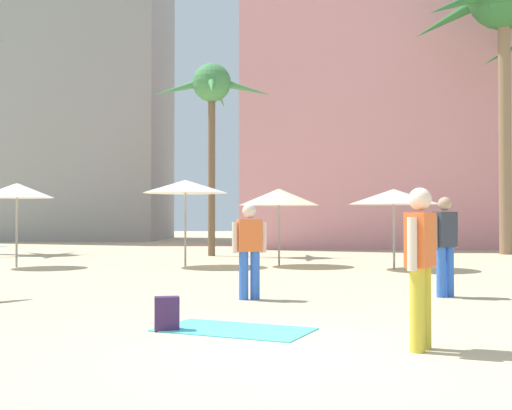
{
  "coord_description": "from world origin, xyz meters",
  "views": [
    {
      "loc": [
        -0.21,
        -6.67,
        1.39
      ],
      "look_at": [
        -0.51,
        5.56,
        1.63
      ],
      "focal_mm": 45.9,
      "sensor_mm": 36.0,
      "label": 1
    }
  ],
  "objects_px": {
    "palm_tree_far_left": "(212,93)",
    "person_mid_right": "(445,242)",
    "backpack": "(167,314)",
    "person_near_right": "(249,247)",
    "palm_tree_left": "(504,7)",
    "cafe_umbrella_3": "(185,187)",
    "cafe_umbrella_1": "(279,197)",
    "beach_towel": "(235,330)",
    "cafe_umbrella_0": "(394,197)",
    "person_mid_center": "(420,261)",
    "cafe_umbrella_2": "(17,190)"
  },
  "relations": [
    {
      "from": "cafe_umbrella_0",
      "to": "cafe_umbrella_3",
      "type": "relative_size",
      "value": 0.99
    },
    {
      "from": "palm_tree_left",
      "to": "cafe_umbrella_2",
      "type": "distance_m",
      "value": 18.9
    },
    {
      "from": "cafe_umbrella_3",
      "to": "cafe_umbrella_1",
      "type": "bearing_deg",
      "value": 5.84
    },
    {
      "from": "person_mid_right",
      "to": "backpack",
      "type": "bearing_deg",
      "value": -82.69
    },
    {
      "from": "person_mid_center",
      "to": "person_mid_right",
      "type": "xyz_separation_m",
      "value": [
        1.48,
        4.64,
        0.03
      ]
    },
    {
      "from": "cafe_umbrella_1",
      "to": "person_mid_center",
      "type": "xyz_separation_m",
      "value": [
        1.35,
        -11.91,
        -1.04
      ]
    },
    {
      "from": "cafe_umbrella_1",
      "to": "beach_towel",
      "type": "relative_size",
      "value": 1.26
    },
    {
      "from": "cafe_umbrella_2",
      "to": "person_mid_right",
      "type": "height_order",
      "value": "cafe_umbrella_2"
    },
    {
      "from": "person_mid_right",
      "to": "person_near_right",
      "type": "bearing_deg",
      "value": -114.46
    },
    {
      "from": "beach_towel",
      "to": "person_mid_right",
      "type": "relative_size",
      "value": 1.06
    },
    {
      "from": "palm_tree_far_left",
      "to": "person_mid_right",
      "type": "relative_size",
      "value": 4.0
    },
    {
      "from": "cafe_umbrella_2",
      "to": "person_mid_right",
      "type": "relative_size",
      "value": 1.35
    },
    {
      "from": "cafe_umbrella_2",
      "to": "beach_towel",
      "type": "bearing_deg",
      "value": -56.37
    },
    {
      "from": "cafe_umbrella_0",
      "to": "person_near_right",
      "type": "bearing_deg",
      "value": -119.23
    },
    {
      "from": "cafe_umbrella_0",
      "to": "backpack",
      "type": "xyz_separation_m",
      "value": [
        -4.58,
        -9.64,
        -1.75
      ]
    },
    {
      "from": "cafe_umbrella_1",
      "to": "backpack",
      "type": "height_order",
      "value": "cafe_umbrella_1"
    },
    {
      "from": "cafe_umbrella_2",
      "to": "beach_towel",
      "type": "distance_m",
      "value": 12.26
    },
    {
      "from": "cafe_umbrella_1",
      "to": "backpack",
      "type": "xyz_separation_m",
      "value": [
        -1.5,
        -10.79,
        -1.78
      ]
    },
    {
      "from": "cafe_umbrella_0",
      "to": "cafe_umbrella_1",
      "type": "xyz_separation_m",
      "value": [
        -3.08,
        1.15,
        0.03
      ]
    },
    {
      "from": "palm_tree_far_left",
      "to": "person_mid_right",
      "type": "distance_m",
      "value": 14.13
    },
    {
      "from": "beach_towel",
      "to": "person_near_right",
      "type": "distance_m",
      "value": 3.15
    },
    {
      "from": "palm_tree_far_left",
      "to": "person_mid_right",
      "type": "bearing_deg",
      "value": -66.79
    },
    {
      "from": "backpack",
      "to": "person_near_right",
      "type": "xyz_separation_m",
      "value": [
        0.91,
        3.08,
        0.69
      ]
    },
    {
      "from": "cafe_umbrella_0",
      "to": "backpack",
      "type": "relative_size",
      "value": 5.8
    },
    {
      "from": "palm_tree_far_left",
      "to": "cafe_umbrella_0",
      "type": "xyz_separation_m",
      "value": [
        5.46,
        -6.03,
        -3.97
      ]
    },
    {
      "from": "cafe_umbrella_3",
      "to": "person_mid_center",
      "type": "xyz_separation_m",
      "value": [
        4.02,
        -11.64,
        -1.34
      ]
    },
    {
      "from": "backpack",
      "to": "person_near_right",
      "type": "relative_size",
      "value": 0.26
    },
    {
      "from": "palm_tree_left",
      "to": "cafe_umbrella_3",
      "type": "relative_size",
      "value": 4.58
    },
    {
      "from": "palm_tree_left",
      "to": "person_mid_center",
      "type": "bearing_deg",
      "value": -111.97
    },
    {
      "from": "person_near_right",
      "to": "person_mid_right",
      "type": "height_order",
      "value": "person_mid_right"
    },
    {
      "from": "palm_tree_left",
      "to": "person_mid_right",
      "type": "relative_size",
      "value": 6.44
    },
    {
      "from": "palm_tree_left",
      "to": "person_mid_right",
      "type": "bearing_deg",
      "value": -113.38
    },
    {
      "from": "cafe_umbrella_2",
      "to": "person_mid_right",
      "type": "xyz_separation_m",
      "value": [
        10.19,
        -6.59,
        -1.19
      ]
    },
    {
      "from": "person_mid_center",
      "to": "cafe_umbrella_3",
      "type": "bearing_deg",
      "value": 140.15
    },
    {
      "from": "cafe_umbrella_0",
      "to": "palm_tree_far_left",
      "type": "bearing_deg",
      "value": 132.18
    },
    {
      "from": "person_mid_right",
      "to": "palm_tree_left",
      "type": "bearing_deg",
      "value": 124.91
    },
    {
      "from": "cafe_umbrella_0",
      "to": "cafe_umbrella_2",
      "type": "bearing_deg",
      "value": 177.46
    },
    {
      "from": "person_near_right",
      "to": "cafe_umbrella_0",
      "type": "bearing_deg",
      "value": 135.14
    },
    {
      "from": "person_mid_center",
      "to": "person_mid_right",
      "type": "relative_size",
      "value": 0.97
    },
    {
      "from": "beach_towel",
      "to": "person_mid_center",
      "type": "height_order",
      "value": "person_mid_center"
    },
    {
      "from": "backpack",
      "to": "person_mid_center",
      "type": "distance_m",
      "value": 3.15
    },
    {
      "from": "palm_tree_far_left",
      "to": "cafe_umbrella_2",
      "type": "height_order",
      "value": "palm_tree_far_left"
    },
    {
      "from": "person_mid_right",
      "to": "palm_tree_far_left",
      "type": "bearing_deg",
      "value": 171.5
    },
    {
      "from": "palm_tree_left",
      "to": "person_near_right",
      "type": "height_order",
      "value": "palm_tree_left"
    },
    {
      "from": "person_near_right",
      "to": "palm_tree_far_left",
      "type": "bearing_deg",
      "value": 172.47
    },
    {
      "from": "backpack",
      "to": "cafe_umbrella_0",
      "type": "bearing_deg",
      "value": -37.16
    },
    {
      "from": "person_mid_center",
      "to": "person_mid_right",
      "type": "distance_m",
      "value": 4.87
    },
    {
      "from": "cafe_umbrella_3",
      "to": "backpack",
      "type": "bearing_deg",
      "value": -83.67
    },
    {
      "from": "cafe_umbrella_2",
      "to": "person_mid_center",
      "type": "xyz_separation_m",
      "value": [
        8.7,
        -11.23,
        -1.21
      ]
    },
    {
      "from": "cafe_umbrella_1",
      "to": "cafe_umbrella_0",
      "type": "bearing_deg",
      "value": -20.39
    }
  ]
}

